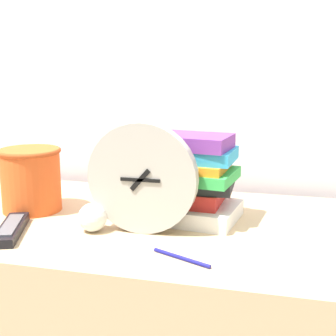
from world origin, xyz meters
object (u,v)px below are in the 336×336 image
at_px(basket, 31,178).
at_px(tv_remote, 11,229).
at_px(book_stack, 190,180).
at_px(desk_clock, 142,178).
at_px(pen, 181,258).
at_px(crumpled_paper_ball, 92,217).

distance_m(basket, tv_remote, 0.19).
relative_size(book_stack, basket, 1.50).
distance_m(desk_clock, pen, 0.22).
bearing_deg(tv_remote, crumpled_paper_ball, 19.44).
bearing_deg(tv_remote, book_stack, 29.40).
distance_m(desk_clock, tv_remote, 0.32).
height_order(crumpled_paper_ball, pen, crumpled_paper_ball).
xyz_separation_m(book_stack, basket, (-0.41, -0.04, -0.01)).
bearing_deg(desk_clock, book_stack, 56.06).
xyz_separation_m(tv_remote, crumpled_paper_ball, (0.17, 0.06, 0.02)).
bearing_deg(crumpled_paper_ball, tv_remote, -160.56).
height_order(basket, pen, basket).
relative_size(tv_remote, crumpled_paper_ball, 2.94).
bearing_deg(book_stack, pen, -81.65).
relative_size(tv_remote, pen, 1.53).
bearing_deg(basket, tv_remote, -75.21).
height_order(basket, crumpled_paper_ball, basket).
height_order(desk_clock, crumpled_paper_ball, desk_clock).
bearing_deg(basket, crumpled_paper_ball, -26.75).
distance_m(basket, crumpled_paper_ball, 0.25).
xyz_separation_m(book_stack, crumpled_paper_ball, (-0.20, -0.15, -0.06)).
height_order(desk_clock, pen, desk_clock).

